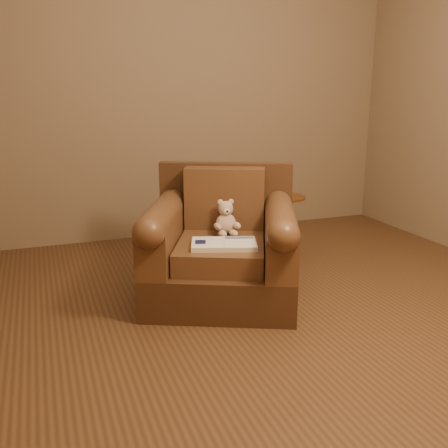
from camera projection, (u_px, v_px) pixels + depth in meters
name	position (u px, v px, depth m)	size (l,w,h in m)	color
floor	(278.00, 322.00, 2.87)	(4.00, 4.00, 0.00)	#55351D
room	(288.00, 0.00, 2.43)	(4.02, 4.02, 2.71)	#806A4F
armchair	(222.00, 248.00, 3.18)	(1.18, 1.16, 0.82)	#412715
teddy_bear	(226.00, 221.00, 3.21)	(0.17, 0.19, 0.23)	#C9A68D
guidebook	(224.00, 244.00, 2.97)	(0.44, 0.34, 0.03)	beige
side_table	(281.00, 225.00, 3.90)	(0.36, 0.36, 0.50)	#BA7733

